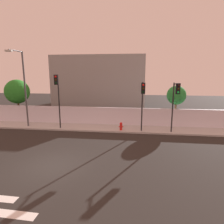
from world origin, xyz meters
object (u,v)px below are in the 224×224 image
traffic_light_center (175,97)px  street_lamp_curbside (23,83)px  roadside_tree_leftmost (17,92)px  fire_hydrant (121,126)px  traffic_light_right (57,90)px  roadside_tree_midleft (176,95)px  traffic_light_left (143,96)px

traffic_light_center → street_lamp_curbside: (-14.29, 0.51, 1.05)m
street_lamp_curbside → roadside_tree_leftmost: size_ratio=1.55×
street_lamp_curbside → fire_hydrant: bearing=0.2°
traffic_light_right → fire_hydrant: (5.91, 0.50, -3.35)m
street_lamp_curbside → roadside_tree_midleft: size_ratio=1.76×
traffic_light_left → traffic_light_center: size_ratio=1.01×
traffic_light_right → roadside_tree_midleft: (11.48, 3.88, -0.75)m
traffic_light_left → street_lamp_curbside: size_ratio=0.62×
fire_hydrant → roadside_tree_midleft: 7.02m
roadside_tree_leftmost → roadside_tree_midleft: (18.06, 0.00, -0.18)m
traffic_light_center → fire_hydrant: (-4.74, 0.55, -2.89)m
traffic_light_left → traffic_light_center: 2.83m
roadside_tree_leftmost → traffic_light_right: bearing=-30.6°
street_lamp_curbside → traffic_light_left: bearing=-3.9°
traffic_light_center → traffic_light_right: bearing=179.7°
traffic_light_left → roadside_tree_midleft: size_ratio=1.09×
traffic_light_center → traffic_light_right: (-10.64, 0.05, 0.46)m
traffic_light_right → roadside_tree_midleft: size_ratio=1.24×
traffic_light_center → fire_hydrant: 5.57m
roadside_tree_midleft → roadside_tree_leftmost: bearing=-180.0°
traffic_light_right → fire_hydrant: size_ratio=6.87×
fire_hydrant → roadside_tree_leftmost: size_ratio=0.16×
roadside_tree_leftmost → roadside_tree_midleft: roadside_tree_leftmost is taller
street_lamp_curbside → roadside_tree_midleft: street_lamp_curbside is taller
traffic_light_center → fire_hydrant: size_ratio=5.96×
street_lamp_curbside → traffic_light_right: bearing=-7.2°
traffic_light_left → roadside_tree_leftmost: size_ratio=0.96×
roadside_tree_midleft → traffic_light_left: bearing=-130.9°
street_lamp_curbside → roadside_tree_midleft: 15.57m
roadside_tree_midleft → traffic_light_right: bearing=-161.3°
traffic_light_center → roadside_tree_midleft: traffic_light_center is taller
traffic_light_left → roadside_tree_midleft: bearing=49.1°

